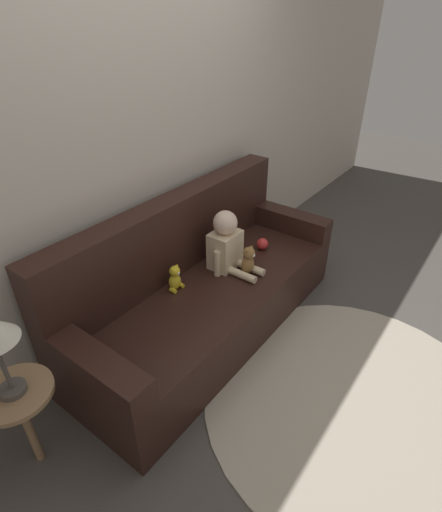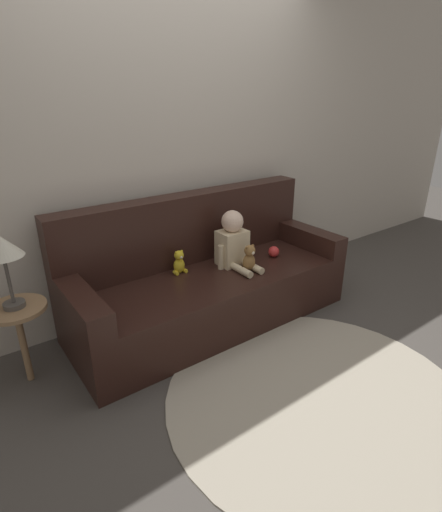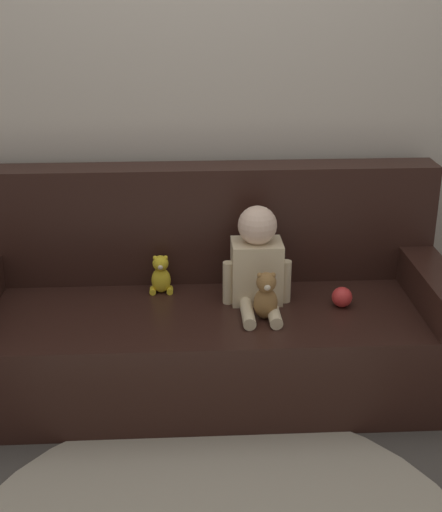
% 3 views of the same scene
% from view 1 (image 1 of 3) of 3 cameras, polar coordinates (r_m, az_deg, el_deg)
% --- Properties ---
extents(ground_plane, '(12.00, 12.00, 0.00)m').
position_cam_1_polar(ground_plane, '(2.96, -1.41, -10.15)').
color(ground_plane, '#4C4742').
extents(wall_back, '(8.00, 0.05, 2.60)m').
position_cam_1_polar(wall_back, '(2.61, -10.58, 16.34)').
color(wall_back, beige).
rests_on(wall_back, ground_plane).
extents(couch, '(2.13, 0.80, 0.94)m').
position_cam_1_polar(couch, '(2.79, -2.61, -4.73)').
color(couch, black).
rests_on(couch, ground_plane).
extents(person_baby, '(0.30, 0.38, 0.43)m').
position_cam_1_polar(person_baby, '(2.76, 0.83, 1.71)').
color(person_baby, beige).
rests_on(person_baby, couch).
extents(teddy_bear_brown, '(0.10, 0.10, 0.21)m').
position_cam_1_polar(teddy_bear_brown, '(2.74, 3.91, -0.66)').
color(teddy_bear_brown, olive).
rests_on(teddy_bear_brown, couch).
extents(plush_toy_side, '(0.10, 0.08, 0.18)m').
position_cam_1_polar(plush_toy_side, '(2.61, -6.60, -3.20)').
color(plush_toy_side, yellow).
rests_on(plush_toy_side, couch).
extents(toy_ball, '(0.09, 0.09, 0.09)m').
position_cam_1_polar(toy_ball, '(3.06, 5.94, 1.74)').
color(toy_ball, red).
rests_on(toy_ball, couch).
extents(floor_rug, '(1.77, 1.77, 0.01)m').
position_cam_1_polar(floor_rug, '(2.63, 18.39, -18.96)').
color(floor_rug, '#B2A893').
rests_on(floor_rug, ground_plane).
extents(side_table, '(0.34, 0.34, 0.95)m').
position_cam_1_polar(side_table, '(1.99, -28.91, -12.99)').
color(side_table, '#93704C').
rests_on(side_table, ground_plane).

